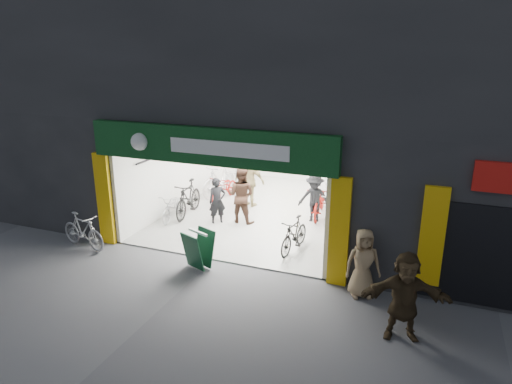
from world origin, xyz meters
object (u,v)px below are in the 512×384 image
Objects in this scene: bike_right_front at (294,235)px; sandwich_board at (199,249)px; bike_left_front at (173,206)px; pedestrian_near at (363,263)px; parked_bike at (83,231)px.

sandwich_board reaches higher than bike_right_front.
bike_left_front is 4.40m from bike_right_front.
bike_right_front is 2.68m from pedestrian_near.
pedestrian_near reaches higher than bike_left_front.
bike_right_front is 2.64m from sandwich_board.
bike_right_front is at bearing -21.01° from bike_left_front.
sandwich_board is at bearing 158.25° from pedestrian_near.
bike_right_front is (4.30, -0.92, 0.04)m from bike_left_front.
bike_right_front is 1.00× the size of pedestrian_near.
bike_left_front is 1.05× the size of pedestrian_near.
pedestrian_near reaches higher than parked_bike.
parked_bike is at bearing -121.45° from bike_left_front.
pedestrian_near is (7.53, 0.20, 0.29)m from parked_bike.
parked_bike reaches higher than bike_right_front.
bike_right_front is 5.77m from parked_bike.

